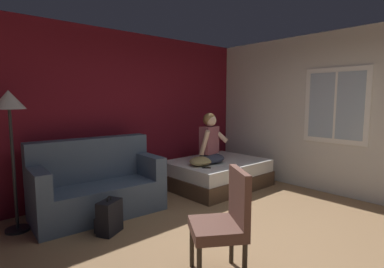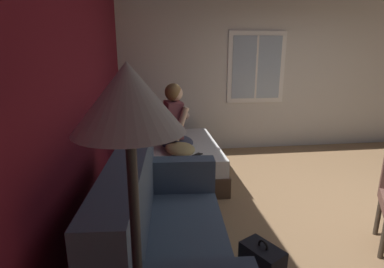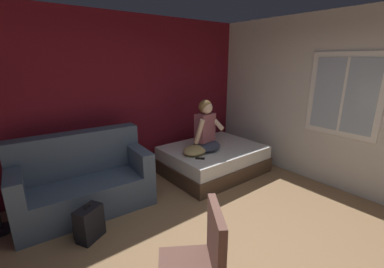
% 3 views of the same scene
% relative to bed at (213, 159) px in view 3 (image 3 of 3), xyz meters
% --- Properties ---
extents(wall_back_accent, '(10.05, 0.16, 2.70)m').
position_rel_bed_xyz_m(wall_back_accent, '(-1.40, 0.88, 1.11)').
color(wall_back_accent, maroon).
rests_on(wall_back_accent, ground).
extents(wall_side_with_window, '(0.19, 7.00, 2.70)m').
position_rel_bed_xyz_m(wall_side_with_window, '(1.21, -1.99, 1.12)').
color(wall_side_with_window, silver).
rests_on(wall_side_with_window, ground).
extents(bed, '(1.72, 1.33, 0.48)m').
position_rel_bed_xyz_m(bed, '(0.00, 0.00, 0.00)').
color(bed, '#4C3828').
rests_on(bed, ground).
extents(couch, '(1.75, 0.93, 1.04)m').
position_rel_bed_xyz_m(couch, '(-2.20, 0.21, 0.16)').
color(couch, '#47566B').
rests_on(couch, ground).
extents(side_chair, '(0.64, 0.64, 0.98)m').
position_rel_bed_xyz_m(side_chair, '(-1.98, -1.99, 0.30)').
color(side_chair, '#382D23').
rests_on(side_chair, ground).
extents(person_seated, '(0.58, 0.51, 0.88)m').
position_rel_bed_xyz_m(person_seated, '(-0.22, -0.04, 0.60)').
color(person_seated, '#383D51').
rests_on(person_seated, bed).
extents(backpack, '(0.35, 0.33, 0.46)m').
position_rel_bed_xyz_m(backpack, '(-2.37, -0.48, -0.04)').
color(backpack, black).
rests_on(backpack, ground).
extents(throw_pillow, '(0.57, 0.50, 0.14)m').
position_rel_bed_xyz_m(throw_pillow, '(-0.48, -0.08, 0.31)').
color(throw_pillow, tan).
rests_on(throw_pillow, bed).
extents(cell_phone, '(0.15, 0.15, 0.01)m').
position_rel_bed_xyz_m(cell_phone, '(-0.56, -0.29, 0.25)').
color(cell_phone, black).
rests_on(cell_phone, bed).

